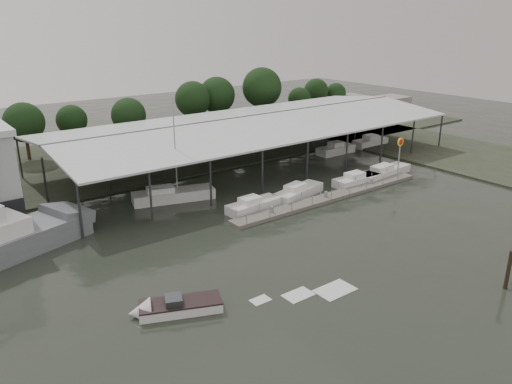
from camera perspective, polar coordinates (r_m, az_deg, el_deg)
ground at (r=42.80m, az=4.00°, el=-8.58°), size 200.00×200.00×0.00m
land_strip_far at (r=77.25m, az=-16.91°, el=3.56°), size 140.00×30.00×0.30m
land_strip_east at (r=82.35m, az=23.50°, el=3.73°), size 20.00×60.00×0.30m
covered_boat_shed at (r=71.66m, az=-0.34°, el=8.18°), size 58.24×24.00×6.96m
floating_dock at (r=58.89m, az=8.65°, el=-0.54°), size 28.00×2.00×1.40m
shell_fuel_sign at (r=66.65m, az=16.11°, el=4.62°), size 1.10×0.18×5.55m
distant_commercial_buildings at (r=112.87m, az=11.93°, el=9.68°), size 22.00×8.00×4.00m
white_sailboat at (r=58.25m, az=-9.55°, el=-0.35°), size 9.70×5.10×11.97m
speedboat_underway at (r=37.08m, az=-9.49°, el=-12.89°), size 16.71×8.24×2.00m
moored_cruiser_0 at (r=54.45m, az=-0.32°, el=-1.53°), size 6.53×2.59×1.70m
moored_cruiser_1 at (r=58.81m, az=4.81°, el=0.02°), size 7.69×3.83×1.70m
moored_cruiser_2 at (r=64.26m, az=11.44°, el=1.38°), size 6.86×2.34×1.70m
moored_cruiser_3 at (r=68.17m, az=14.40°, el=2.19°), size 9.41×2.99×1.70m
horizon_tree_line at (r=91.71m, az=-4.74°, el=10.56°), size 68.64×9.87×11.21m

